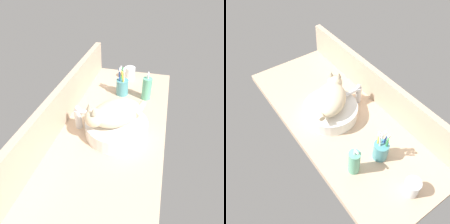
{
  "view_description": "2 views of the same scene",
  "coord_description": "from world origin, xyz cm",
  "views": [
    {
      "loc": [
        -86.21,
        -21.34,
        75.47
      ],
      "look_at": [
        0.71,
        0.03,
        8.47
      ],
      "focal_mm": 35.0,
      "sensor_mm": 36.0,
      "label": 1
    },
    {
      "loc": [
        76.75,
        -55.64,
        109.05
      ],
      "look_at": [
        3.87,
        -4.78,
        11.45
      ],
      "focal_mm": 40.0,
      "sensor_mm": 36.0,
      "label": 2
    }
  ],
  "objects": [
    {
      "name": "ground_plane",
      "position": [
        0.0,
        0.0,
        -2.0
      ],
      "size": [
        132.12,
        56.3,
        4.0
      ],
      "primitive_type": "cube",
      "color": "tan"
    },
    {
      "name": "backsplash_panel",
      "position": [
        0.0,
        26.35,
        10.19
      ],
      "size": [
        132.12,
        3.6,
        20.38
      ],
      "primitive_type": "cube",
      "color": "tan",
      "rests_on": "ground_plane"
    },
    {
      "name": "sink_basin",
      "position": [
        -5.14,
        -3.67,
        3.78
      ],
      "size": [
        31.09,
        31.09,
        7.57
      ],
      "primitive_type": "cylinder",
      "color": "white",
      "rests_on": "ground_plane"
    },
    {
      "name": "cat",
      "position": [
        -6.14,
        -2.73,
        13.32
      ],
      "size": [
        29.55,
        29.83,
        14.0
      ],
      "color": "beige",
      "rests_on": "sink_basin"
    },
    {
      "name": "faucet",
      "position": [
        -5.17,
        15.24,
        7.3
      ],
      "size": [
        3.6,
        11.8,
        13.6
      ],
      "color": "silver",
      "rests_on": "ground_plane"
    },
    {
      "name": "soap_dispenser",
      "position": [
        30.88,
        -14.45,
        7.11
      ],
      "size": [
        5.75,
        5.75,
        17.29
      ],
      "color": "#60B793",
      "rests_on": "ground_plane"
    },
    {
      "name": "toothbrush_cup",
      "position": [
        32.3,
        1.1,
        5.52
      ],
      "size": [
        7.62,
        7.62,
        18.72
      ],
      "color": "teal",
      "rests_on": "ground_plane"
    },
    {
      "name": "water_glass",
      "position": [
        54.58,
        -0.05,
        3.83
      ],
      "size": [
        7.31,
        7.31,
        8.58
      ],
      "color": "white",
      "rests_on": "ground_plane"
    }
  ]
}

